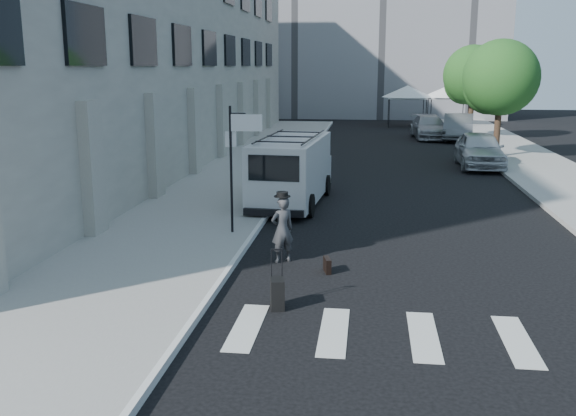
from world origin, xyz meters
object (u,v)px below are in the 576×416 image
(cargo_van, at_px, (292,170))
(briefcase, at_px, (327,265))
(parked_car_c, at_px, (429,127))
(businessman, at_px, (282,230))
(parked_car_a, at_px, (480,150))
(suitcase, at_px, (277,293))
(parked_car_b, at_px, (458,127))

(cargo_van, bearing_deg, briefcase, -72.76)
(parked_car_c, bearing_deg, businessman, -106.38)
(parked_car_a, bearing_deg, businessman, -113.20)
(suitcase, relative_size, cargo_van, 0.19)
(cargo_van, distance_m, parked_car_a, 12.04)
(suitcase, distance_m, parked_car_b, 31.52)
(businessman, distance_m, suitcase, 3.14)
(businessman, height_order, parked_car_c, businessman)
(cargo_van, height_order, parked_car_c, cargo_van)
(cargo_van, xyz_separation_m, parked_car_c, (6.51, 21.34, -0.43))
(briefcase, relative_size, parked_car_b, 0.09)
(businessman, distance_m, cargo_van, 6.88)
(businessman, height_order, parked_car_a, parked_car_a)
(parked_car_b, bearing_deg, suitcase, -95.65)
(briefcase, bearing_deg, parked_car_b, 62.87)
(suitcase, height_order, parked_car_b, parked_car_b)
(parked_car_a, bearing_deg, suitcase, -108.80)
(cargo_van, distance_m, parked_car_c, 22.32)
(suitcase, height_order, cargo_van, cargo_van)
(briefcase, relative_size, parked_car_a, 0.09)
(briefcase, distance_m, suitcase, 2.54)
(suitcase, bearing_deg, parked_car_b, 64.74)
(parked_car_c, bearing_deg, cargo_van, -111.48)
(businessman, height_order, briefcase, businessman)
(suitcase, bearing_deg, parked_car_c, 68.12)
(briefcase, xyz_separation_m, parked_car_b, (6.55, 28.24, 0.68))
(briefcase, xyz_separation_m, suitcase, (-0.83, -2.40, 0.14))
(parked_car_a, bearing_deg, cargo_van, -129.32)
(briefcase, bearing_deg, businessman, 135.25)
(parked_car_b, height_order, parked_car_c, parked_car_b)
(briefcase, bearing_deg, cargo_van, 88.91)
(briefcase, xyz_separation_m, parked_car_a, (6.06, 16.70, 0.67))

